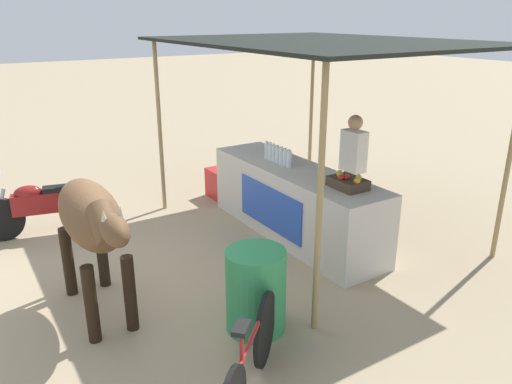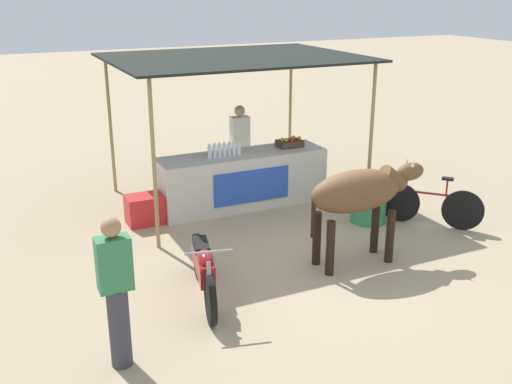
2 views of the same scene
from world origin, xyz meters
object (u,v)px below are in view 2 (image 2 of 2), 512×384
at_px(cooler_box, 145,209).
at_px(cow, 360,194).
at_px(vendor_behind_counter, 240,148).
at_px(bicycle_leaning, 431,205).
at_px(fruit_crate, 290,143).
at_px(water_barrel, 369,198).
at_px(stall_counter, 242,180).
at_px(motorcycle_parked, 204,267).
at_px(passerby_on_street, 116,292).

xyz_separation_m(cooler_box, cow, (2.33, -2.72, 0.79)).
bearing_deg(cow, vendor_behind_counter, 93.74).
height_order(cooler_box, bicycle_leaning, bicycle_leaning).
relative_size(fruit_crate, water_barrel, 0.53).
xyz_separation_m(cooler_box, bicycle_leaning, (4.20, -2.09, 0.11)).
xyz_separation_m(stall_counter, cooler_box, (-1.81, -0.10, -0.24)).
bearing_deg(vendor_behind_counter, bicycle_leaning, -54.42).
distance_m(stall_counter, motorcycle_parked, 3.40).
relative_size(water_barrel, motorcycle_parked, 0.47).
xyz_separation_m(stall_counter, cow, (0.53, -2.82, 0.55)).
height_order(cooler_box, motorcycle_parked, motorcycle_parked).
bearing_deg(stall_counter, bicycle_leaning, -42.39).
bearing_deg(water_barrel, stall_counter, 134.29).
relative_size(stall_counter, motorcycle_parked, 1.69).
relative_size(cooler_box, cow, 0.33).
bearing_deg(vendor_behind_counter, water_barrel, -61.56).
distance_m(fruit_crate, passerby_on_street, 5.60).
height_order(vendor_behind_counter, water_barrel, vendor_behind_counter).
bearing_deg(cooler_box, passerby_on_street, -108.83).
relative_size(stall_counter, vendor_behind_counter, 1.82).
distance_m(vendor_behind_counter, motorcycle_parked, 4.22).
distance_m(fruit_crate, cow, 2.90).
distance_m(water_barrel, bicycle_leaning, 1.00).
bearing_deg(cow, motorcycle_parked, -178.53).
height_order(cow, bicycle_leaning, cow).
xyz_separation_m(vendor_behind_counter, bicycle_leaning, (2.10, -2.94, -0.50)).
bearing_deg(motorcycle_parked, vendor_behind_counter, 59.95).
distance_m(fruit_crate, cooler_box, 2.89).
distance_m(fruit_crate, vendor_behind_counter, 0.99).
xyz_separation_m(stall_counter, bicycle_leaning, (2.40, -2.19, -0.13)).
xyz_separation_m(cooler_box, passerby_on_street, (-1.27, -3.72, 0.61)).
bearing_deg(fruit_crate, water_barrel, -70.02).
bearing_deg(vendor_behind_counter, fruit_crate, -46.09).
xyz_separation_m(stall_counter, motorcycle_parked, (-1.81, -2.88, -0.05)).
distance_m(fruit_crate, bicycle_leaning, 2.74).
relative_size(water_barrel, cow, 0.45).
distance_m(water_barrel, passerby_on_street, 5.17).
distance_m(cooler_box, passerby_on_street, 3.98).
relative_size(fruit_crate, cooler_box, 0.73).
bearing_deg(stall_counter, cow, -79.43).
bearing_deg(motorcycle_parked, cooler_box, 89.96).
distance_m(bicycle_leaning, passerby_on_street, 5.73).
relative_size(vendor_behind_counter, water_barrel, 2.00).
bearing_deg(cooler_box, fruit_crate, 3.01).
xyz_separation_m(fruit_crate, vendor_behind_counter, (-0.68, 0.70, -0.18)).
bearing_deg(cow, cooler_box, 130.60).
bearing_deg(motorcycle_parked, cow, 1.47).
bearing_deg(passerby_on_street, water_barrel, 25.37).
relative_size(cow, bicycle_leaning, 1.47).
bearing_deg(passerby_on_street, cooler_box, 71.17).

